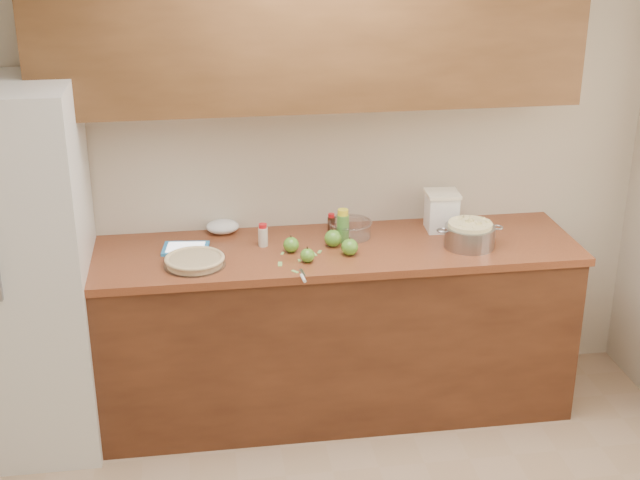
{
  "coord_description": "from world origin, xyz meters",
  "views": [
    {
      "loc": [
        -0.58,
        -2.57,
        2.62
      ],
      "look_at": [
        0.02,
        1.43,
        0.98
      ],
      "focal_mm": 50.0,
      "sensor_mm": 36.0,
      "label": 1
    }
  ],
  "objects": [
    {
      "name": "apple_left",
      "position": [
        -0.12,
        1.44,
        0.96
      ],
      "size": [
        0.08,
        0.08,
        0.09
      ],
      "color": "#529129",
      "rests_on": "counter_run"
    },
    {
      "name": "mixing_bowl",
      "position": [
        0.2,
        1.6,
        0.97
      ],
      "size": [
        0.22,
        0.22,
        0.08
      ],
      "rotation": [
        0.0,
        0.0,
        -0.15
      ],
      "color": "silver",
      "rests_on": "counter_run"
    },
    {
      "name": "flour_canister",
      "position": [
        0.69,
        1.63,
        1.02
      ],
      "size": [
        0.18,
        0.18,
        0.21
      ],
      "rotation": [
        0.0,
        0.0,
        -0.06
      ],
      "color": "white",
      "rests_on": "counter_run"
    },
    {
      "name": "peel_d",
      "position": [
        -0.19,
        1.29,
        0.92
      ],
      "size": [
        0.03,
        0.05,
        0.0
      ],
      "primitive_type": "cube",
      "rotation": [
        0.0,
        0.0,
        -1.68
      ],
      "color": "#8FC760",
      "rests_on": "counter_run"
    },
    {
      "name": "pie",
      "position": [
        -0.6,
        1.34,
        0.94
      ],
      "size": [
        0.29,
        0.29,
        0.05
      ],
      "rotation": [
        0.0,
        0.0,
        0.4
      ],
      "color": "silver",
      "rests_on": "counter_run"
    },
    {
      "name": "room_shell",
      "position": [
        0.0,
        0.0,
        1.3
      ],
      "size": [
        3.6,
        3.6,
        3.6
      ],
      "color": "tan",
      "rests_on": "ground"
    },
    {
      "name": "paring_knife",
      "position": [
        -0.11,
        1.12,
        0.93
      ],
      "size": [
        0.03,
        0.16,
        0.01
      ],
      "rotation": [
        0.0,
        0.0,
        0.09
      ],
      "color": "gray",
      "rests_on": "counter_run"
    },
    {
      "name": "peel_b",
      "position": [
        -0.17,
        1.42,
        0.92
      ],
      "size": [
        0.02,
        0.03,
        0.0
      ],
      "primitive_type": "cube",
      "rotation": [
        0.0,
        0.0,
        -1.9
      ],
      "color": "#8FC760",
      "rests_on": "counter_run"
    },
    {
      "name": "tablet",
      "position": [
        -0.64,
        1.54,
        0.93
      ],
      "size": [
        0.24,
        0.19,
        0.02
      ],
      "rotation": [
        0.0,
        0.0,
        -0.12
      ],
      "color": "#2B86CE",
      "rests_on": "counter_run"
    },
    {
      "name": "apple_center",
      "position": [
        0.09,
        1.48,
        0.96
      ],
      "size": [
        0.09,
        0.09,
        0.1
      ],
      "color": "#529129",
      "rests_on": "counter_run"
    },
    {
      "name": "peel_f",
      "position": [
        -0.13,
        1.2,
        0.92
      ],
      "size": [
        0.04,
        0.04,
        0.0
      ],
      "primitive_type": "cube",
      "rotation": [
        0.0,
        0.0,
        2.23
      ],
      "color": "#8FC760",
      "rests_on": "counter_run"
    },
    {
      "name": "counter_run",
      "position": [
        0.0,
        1.48,
        0.46
      ],
      "size": [
        2.64,
        0.68,
        0.92
      ],
      "color": "#5C2F19",
      "rests_on": "ground"
    },
    {
      "name": "paper_towel",
      "position": [
        -0.44,
        1.74,
        0.96
      ],
      "size": [
        0.21,
        0.19,
        0.07
      ],
      "primitive_type": "ellipsoid",
      "rotation": [
        0.0,
        0.0,
        -0.34
      ],
      "color": "white",
      "rests_on": "counter_run"
    },
    {
      "name": "peel_a",
      "position": [
        0.01,
        1.41,
        0.92
      ],
      "size": [
        0.03,
        0.04,
        0.0
      ],
      "primitive_type": "cube",
      "rotation": [
        0.0,
        0.0,
        1.18
      ],
      "color": "#8FC760",
      "rests_on": "counter_run"
    },
    {
      "name": "lemon_bottle",
      "position": [
        0.15,
        1.54,
        1.0
      ],
      "size": [
        0.06,
        0.06,
        0.17
      ],
      "rotation": [
        0.0,
        0.0,
        -0.16
      ],
      "color": "#4C8C38",
      "rests_on": "counter_run"
    },
    {
      "name": "cinnamon_shaker",
      "position": [
        -0.25,
        1.54,
        0.98
      ],
      "size": [
        0.05,
        0.05,
        0.12
      ],
      "rotation": [
        0.0,
        0.0,
        0.08
      ],
      "color": "beige",
      "rests_on": "counter_run"
    },
    {
      "name": "apple_extra",
      "position": [
        0.15,
        1.36,
        0.96
      ],
      "size": [
        0.08,
        0.08,
        0.1
      ],
      "color": "#529129",
      "rests_on": "counter_run"
    },
    {
      "name": "vanilla_bottle",
      "position": [
        0.11,
        1.65,
        0.97
      ],
      "size": [
        0.04,
        0.04,
        0.11
      ],
      "rotation": [
        0.0,
        0.0,
        -0.4
      ],
      "color": "black",
      "rests_on": "counter_run"
    },
    {
      "name": "colander",
      "position": [
        0.76,
        1.38,
        0.98
      ],
      "size": [
        0.34,
        0.25,
        0.13
      ],
      "rotation": [
        0.0,
        0.0,
        0.02
      ],
      "color": "gray",
      "rests_on": "counter_run"
    },
    {
      "name": "peel_c",
      "position": [
        -0.1,
        1.32,
        0.92
      ],
      "size": [
        0.01,
        0.03,
        0.0
      ],
      "primitive_type": "cube",
      "rotation": [
        0.0,
        0.0,
        1.61
      ],
      "color": "#8FC760",
      "rests_on": "counter_run"
    },
    {
      "name": "peel_e",
      "position": [
        -0.02,
        1.39,
        0.92
      ],
      "size": [
        0.03,
        0.05,
        0.0
      ],
      "primitive_type": "cube",
      "rotation": [
        0.0,
        0.0,
        1.82
      ],
      "color": "#8FC760",
      "rests_on": "counter_run"
    },
    {
      "name": "apple_front",
      "position": [
        -0.06,
        1.3,
        0.95
      ],
      "size": [
        0.07,
        0.07,
        0.08
      ],
      "color": "#529129",
      "rests_on": "counter_run"
    },
    {
      "name": "upper_cabinets",
      "position": [
        0.0,
        1.63,
        1.95
      ],
      "size": [
        2.6,
        0.34,
        0.7
      ],
      "primitive_type": "cube",
      "color": "brown",
      "rests_on": "room_shell"
    },
    {
      "name": "fridge",
      "position": [
        -1.44,
        1.44,
        0.9
      ],
      "size": [
        0.7,
        0.7,
        1.8
      ],
      "primitive_type": "cube",
      "color": "silver",
      "rests_on": "ground"
    }
  ]
}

